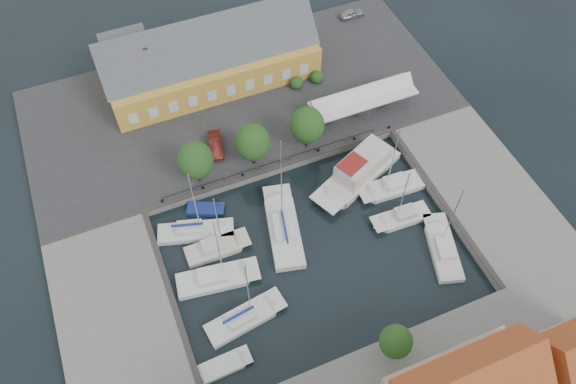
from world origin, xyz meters
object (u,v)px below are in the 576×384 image
at_px(car_silver, 352,13).
at_px(west_boat_a, 194,232).
at_px(west_boat_c, 216,279).
at_px(west_boat_d, 244,319).
at_px(launch_nw, 205,210).
at_px(center_sailboat, 284,229).
at_px(warehouse, 206,59).
at_px(west_boat_b, 216,249).
at_px(east_boat_b, 402,218).
at_px(launch_sw, 225,366).
at_px(car_red, 216,145).
at_px(trawler, 359,172).
at_px(east_boat_a, 392,188).
at_px(tent_canopy, 363,98).
at_px(east_boat_c, 443,250).

relative_size(car_silver, west_boat_a, 0.32).
distance_m(car_silver, west_boat_a, 43.12).
distance_m(west_boat_c, west_boat_d, 5.58).
distance_m(west_boat_c, launch_nw, 9.34).
bearing_deg(center_sailboat, west_boat_a, 159.32).
height_order(warehouse, west_boat_b, warehouse).
height_order(car_silver, launch_nw, car_silver).
distance_m(center_sailboat, west_boat_c, 9.62).
xyz_separation_m(west_boat_d, launch_nw, (0.43, 14.63, -0.18)).
height_order(center_sailboat, east_boat_b, center_sailboat).
bearing_deg(east_boat_b, launch_sw, -161.16).
height_order(warehouse, launch_sw, warehouse).
xyz_separation_m(car_red, launch_sw, (-7.91, -26.07, -1.65)).
bearing_deg(car_silver, trawler, 154.07).
xyz_separation_m(car_red, center_sailboat, (3.42, -13.86, -1.38)).
bearing_deg(east_boat_a, trawler, 132.34).
height_order(west_boat_a, launch_sw, west_boat_a).
bearing_deg(launch_nw, launch_sw, -101.79).
bearing_deg(east_boat_a, launch_nw, 165.30).
xyz_separation_m(west_boat_b, west_boat_d, (0.03, -9.01, 0.01)).
distance_m(east_boat_b, west_boat_b, 21.70).
xyz_separation_m(car_red, west_boat_b, (-4.53, -13.27, -1.48)).
height_order(car_silver, west_boat_b, west_boat_b).
relative_size(tent_canopy, west_boat_d, 1.20).
distance_m(warehouse, east_boat_c, 39.13).
relative_size(trawler, launch_sw, 2.48).
relative_size(west_boat_b, launch_nw, 2.16).
relative_size(center_sailboat, launch_nw, 3.18).
xyz_separation_m(east_boat_a, west_boat_c, (-23.47, -3.46, -0.00)).
distance_m(east_boat_a, east_boat_b, 4.41).
height_order(west_boat_a, west_boat_d, west_boat_d).
relative_size(west_boat_d, launch_nw, 2.45).
xyz_separation_m(warehouse, launch_sw, (-10.89, -38.45, -4.34)).
distance_m(warehouse, launch_sw, 40.20).
xyz_separation_m(west_boat_a, west_boat_c, (0.47, -6.60, -0.01)).
bearing_deg(east_boat_b, west_boat_c, 177.88).
bearing_deg(east_boat_b, east_boat_a, 76.60).
bearing_deg(launch_sw, east_boat_b, 18.84).
bearing_deg(west_boat_c, west_boat_b, 71.44).
bearing_deg(east_boat_c, east_boat_b, 111.22).
relative_size(west_boat_b, west_boat_c, 0.84).
bearing_deg(east_boat_b, car_red, 133.42).
bearing_deg(trawler, warehouse, 117.70).
xyz_separation_m(car_silver, trawler, (-12.45, -27.09, -0.62)).
bearing_deg(west_boat_a, east_boat_b, -17.98).
height_order(trawler, east_boat_c, east_boat_c).
height_order(tent_canopy, east_boat_a, east_boat_a).
bearing_deg(west_boat_d, west_boat_b, 90.18).
height_order(east_boat_b, east_boat_c, east_boat_c).
distance_m(east_boat_b, launch_nw, 23.07).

